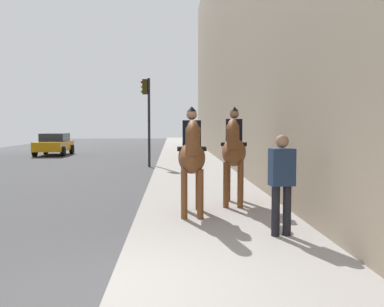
% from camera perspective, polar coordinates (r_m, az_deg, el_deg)
% --- Properties ---
extents(sidewalk_slab, '(120.00, 3.31, 0.12)m').
position_cam_1_polar(sidewalk_slab, '(5.26, 7.78, -17.66)').
color(sidewalk_slab, gray).
rests_on(sidewalk_slab, ground).
extents(mounted_horse_near, '(2.15, 0.61, 2.25)m').
position_cam_1_polar(mounted_horse_near, '(8.91, -0.03, -0.27)').
color(mounted_horse_near, brown).
rests_on(mounted_horse_near, sidewalk_slab).
extents(mounted_horse_far, '(2.14, 0.81, 2.29)m').
position_cam_1_polar(mounted_horse_far, '(10.10, 5.53, 0.42)').
color(mounted_horse_far, brown).
rests_on(mounted_horse_far, sidewalk_slab).
extents(pedestrian_greeting, '(0.31, 0.43, 1.70)m').
position_cam_1_polar(pedestrian_greeting, '(7.39, 11.72, -3.18)').
color(pedestrian_greeting, black).
rests_on(pedestrian_greeting, sidewalk_slab).
extents(car_near_lane, '(3.99, 2.00, 1.44)m').
position_cam_1_polar(car_near_lane, '(29.92, -17.67, 1.22)').
color(car_near_lane, orange).
rests_on(car_near_lane, ground).
extents(traffic_light_near_curb, '(0.20, 0.44, 4.17)m').
position_cam_1_polar(traffic_light_near_curb, '(20.53, -5.92, 5.96)').
color(traffic_light_near_curb, black).
rests_on(traffic_light_near_curb, ground).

